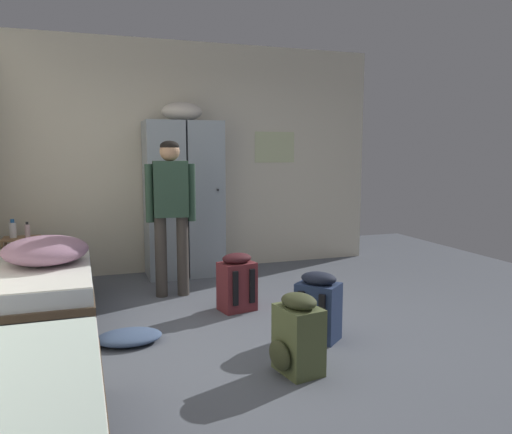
{
  "coord_description": "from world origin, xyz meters",
  "views": [
    {
      "loc": [
        -1.39,
        -3.73,
        1.5
      ],
      "look_at": [
        0.0,
        0.25,
        0.95
      ],
      "focal_mm": 35.57,
      "sensor_mm": 36.0,
      "label": 1
    }
  ],
  "objects": [
    {
      "name": "bedding_heap",
      "position": [
        -1.71,
        1.13,
        0.61
      ],
      "size": [
        0.74,
        0.81,
        0.25
      ],
      "color": "gray",
      "rests_on": "bed_left_rear"
    },
    {
      "name": "water_bottle",
      "position": [
        -2.1,
        2.24,
        0.66
      ],
      "size": [
        0.08,
        0.08,
        0.2
      ],
      "color": "white",
      "rests_on": "shelf_unit"
    },
    {
      "name": "shelf_unit",
      "position": [
        -2.02,
        2.22,
        0.35
      ],
      "size": [
        0.38,
        0.3,
        0.57
      ],
      "color": "#99704C",
      "rests_on": "ground_plane"
    },
    {
      "name": "backpack_maroon",
      "position": [
        -0.03,
        0.74,
        0.26
      ],
      "size": [
        0.36,
        0.38,
        0.55
      ],
      "color": "maroon",
      "rests_on": "ground_plane"
    },
    {
      "name": "backpack_olive",
      "position": [
        -0.04,
        -0.71,
        0.26
      ],
      "size": [
        0.37,
        0.36,
        0.55
      ],
      "color": "#566038",
      "rests_on": "ground_plane"
    },
    {
      "name": "room_backdrop",
      "position": [
        -1.21,
        1.24,
        1.41
      ],
      "size": [
        4.75,
        5.15,
        2.83
      ],
      "color": "beige",
      "rests_on": "ground_plane"
    },
    {
      "name": "ground_plane",
      "position": [
        0.0,
        0.0,
        0.0
      ],
      "size": [
        8.14,
        8.14,
        0.0
      ],
      "primitive_type": "plane",
      "color": "#565B66"
    },
    {
      "name": "lotion_bottle",
      "position": [
        -1.95,
        2.18,
        0.65
      ],
      "size": [
        0.05,
        0.05,
        0.17
      ],
      "color": "beige",
      "rests_on": "shelf_unit"
    },
    {
      "name": "clothes_pile_denim",
      "position": [
        -1.07,
        0.21,
        0.05
      ],
      "size": [
        0.51,
        0.37,
        0.1
      ],
      "color": "#42567A",
      "rests_on": "ground_plane"
    },
    {
      "name": "backpack_navy",
      "position": [
        0.38,
        -0.2,
        0.26
      ],
      "size": [
        0.42,
        0.41,
        0.55
      ],
      "color": "navy",
      "rests_on": "ground_plane"
    },
    {
      "name": "bed_left_rear",
      "position": [
        -1.77,
        1.07,
        0.38
      ],
      "size": [
        0.9,
        1.9,
        0.49
      ],
      "color": "#473828",
      "rests_on": "ground_plane"
    },
    {
      "name": "locker_bank",
      "position": [
        -0.22,
        2.26,
        0.97
      ],
      "size": [
        0.9,
        0.55,
        2.07
      ],
      "color": "#8C99A3",
      "rests_on": "ground_plane"
    },
    {
      "name": "person_traveler",
      "position": [
        -0.52,
        1.42,
        0.97
      ],
      "size": [
        0.51,
        0.23,
        1.6
      ],
      "color": "#3D3833",
      "rests_on": "ground_plane"
    }
  ]
}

